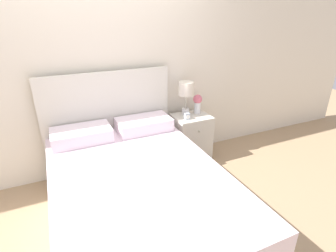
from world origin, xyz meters
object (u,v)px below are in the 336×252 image
object	(u,v)px
nightstand	(191,138)
alarm_clock	(187,116)
flower_vase	(198,102)
table_lamp	(186,91)
bed	(136,192)

from	to	relation	value
nightstand	alarm_clock	world-z (taller)	alarm_clock
nightstand	flower_vase	size ratio (longest dim) A/B	2.49
flower_vase	alarm_clock	size ratio (longest dim) A/B	3.10
nightstand	table_lamp	world-z (taller)	table_lamp
nightstand	table_lamp	bearing A→B (deg)	126.88
bed	flower_vase	size ratio (longest dim) A/B	8.73
table_lamp	flower_vase	world-z (taller)	table_lamp
bed	table_lamp	distance (m)	1.41
nightstand	flower_vase	world-z (taller)	flower_vase
nightstand	alarm_clock	size ratio (longest dim) A/B	7.73
flower_vase	table_lamp	bearing A→B (deg)	178.14
flower_vase	alarm_clock	world-z (taller)	flower_vase
table_lamp	flower_vase	distance (m)	0.24
table_lamp	alarm_clock	world-z (taller)	table_lamp
table_lamp	flower_vase	size ratio (longest dim) A/B	1.75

